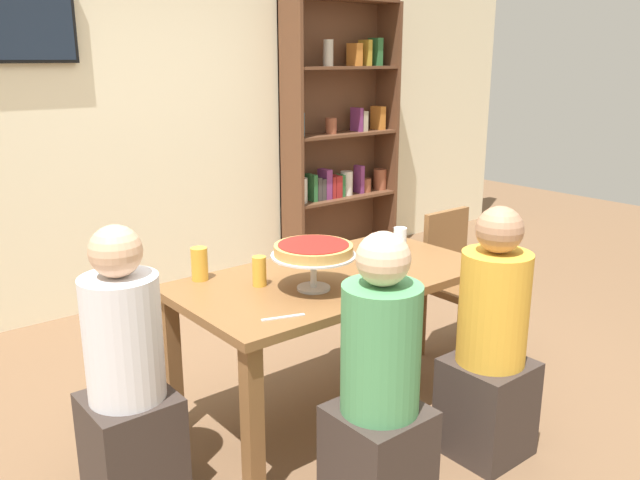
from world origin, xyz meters
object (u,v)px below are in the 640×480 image
object	(u,v)px
water_glass_clear_near	(400,238)
beer_glass_amber_tall	(259,271)
cutlery_knife_near	(283,317)
cutlery_fork_far	(384,238)
bookshelf	(339,137)
deep_dish_pizza_stand	(313,252)
diner_near_left	(379,399)
chair_head_east	(458,277)
dining_table	(333,294)
salad_plate_far_diner	(385,254)
cutlery_fork_near	(291,260)
diner_near_right	(490,352)
beer_glass_amber_short	(199,264)
diner_head_west	(127,387)
television	(2,17)
salad_plate_near_diner	(327,248)

from	to	relation	value
water_glass_clear_near	beer_glass_amber_tall	bearing A→B (deg)	-179.05
cutlery_knife_near	cutlery_fork_far	size ratio (longest dim) A/B	1.00
bookshelf	deep_dish_pizza_stand	xyz separation A→B (m)	(-1.97, -2.12, -0.17)
diner_near_left	chair_head_east	size ratio (longest dim) A/B	1.32
deep_dish_pizza_stand	dining_table	bearing A→B (deg)	26.91
salad_plate_far_diner	cutlery_fork_near	bearing A→B (deg)	145.55
diner_near_right	water_glass_clear_near	xyz separation A→B (m)	(0.24, 0.80, 0.31)
beer_glass_amber_short	beer_glass_amber_tall	bearing A→B (deg)	-54.80
diner_head_west	diner_near_right	bearing A→B (deg)	-27.33
bookshelf	television	size ratio (longest dim) A/B	2.58
chair_head_east	water_glass_clear_near	distance (m)	0.57
diner_head_west	cutlery_knife_near	world-z (taller)	diner_head_west
deep_dish_pizza_stand	diner_head_west	bearing A→B (deg)	172.17
cutlery_fork_near	cutlery_knife_near	bearing A→B (deg)	38.31
chair_head_east	cutlery_fork_far	bearing A→B (deg)	-30.33
television	cutlery_knife_near	bearing A→B (deg)	-82.76
cutlery_fork_near	diner_near_left	bearing A→B (deg)	59.51
dining_table	salad_plate_near_diner	bearing A→B (deg)	54.59
diner_head_west	diner_near_left	size ratio (longest dim) A/B	1.00
bookshelf	salad_plate_far_diner	bearing A→B (deg)	-125.01
beer_glass_amber_short	cutlery_fork_far	world-z (taller)	beer_glass_amber_short
diner_head_west	chair_head_east	distance (m)	2.08
deep_dish_pizza_stand	beer_glass_amber_short	xyz separation A→B (m)	(-0.33, 0.44, -0.10)
dining_table	beer_glass_amber_tall	size ratio (longest dim) A/B	11.02
deep_dish_pizza_stand	cutlery_fork_near	bearing A→B (deg)	66.72
deep_dish_pizza_stand	cutlery_knife_near	xyz separation A→B (m)	(-0.30, -0.19, -0.17)
dining_table	beer_glass_amber_tall	xyz separation A→B (m)	(-0.36, 0.09, 0.17)
beer_glass_amber_tall	cutlery_fork_far	distance (m)	1.03
television	cutlery_fork_near	xyz separation A→B (m)	(0.78, -1.81, -1.23)
chair_head_east	salad_plate_near_diner	xyz separation A→B (m)	(-0.82, 0.24, 0.27)
diner_near_right	water_glass_clear_near	size ratio (longest dim) A/B	9.77
beer_glass_amber_short	cutlery_fork_far	xyz separation A→B (m)	(1.17, -0.03, -0.08)
deep_dish_pizza_stand	salad_plate_near_diner	size ratio (longest dim) A/B	1.75
chair_head_east	cutlery_fork_far	size ratio (longest dim) A/B	4.83
salad_plate_far_diner	beer_glass_amber_tall	distance (m)	0.74
dining_table	diner_near_right	world-z (taller)	diner_near_right
cutlery_fork_near	chair_head_east	bearing A→B (deg)	155.10
diner_head_west	cutlery_fork_near	xyz separation A→B (m)	(1.02, 0.29, 0.25)
dining_table	diner_head_west	bearing A→B (deg)	179.23
beer_glass_amber_short	salad_plate_far_diner	bearing A→B (deg)	-18.69
salad_plate_far_diner	water_glass_clear_near	xyz separation A→B (m)	(0.19, 0.08, 0.03)
cutlery_fork_far	cutlery_fork_near	bearing A→B (deg)	4.57
diner_near_left	bookshelf	bearing A→B (deg)	-37.99
salad_plate_far_diner	cutlery_fork_far	distance (m)	0.39
beer_glass_amber_tall	cutlery_knife_near	distance (m)	0.41
salad_plate_near_diner	cutlery_fork_far	xyz separation A→B (m)	(0.42, -0.01, -0.02)
diner_near_right	salad_plate_near_diner	world-z (taller)	diner_near_right
bookshelf	diner_near_right	bearing A→B (deg)	-118.03
bookshelf	salad_plate_far_diner	distance (m)	2.45
television	salad_plate_far_diner	distance (m)	2.68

